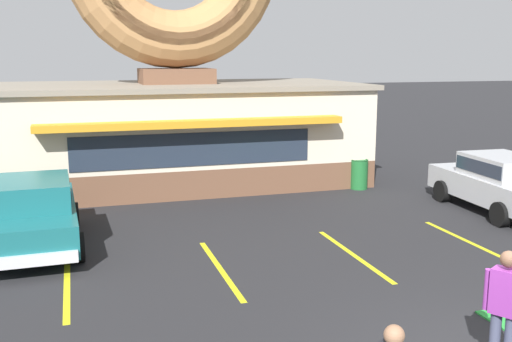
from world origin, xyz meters
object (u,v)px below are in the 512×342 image
object	(u,v)px
car_teal	(34,210)
pedestrian_clipboard_woman	(505,306)
trash_bin	(359,174)
car_silver	(499,181)

from	to	relation	value
car_teal	pedestrian_clipboard_woman	world-z (taller)	pedestrian_clipboard_woman
car_teal	trash_bin	distance (m)	10.36
car_teal	pedestrian_clipboard_woman	size ratio (longest dim) A/B	2.63
car_silver	car_teal	world-z (taller)	same
car_teal	trash_bin	size ratio (longest dim) A/B	4.73
car_teal	pedestrian_clipboard_woman	xyz separation A→B (m)	(6.39, -7.66, 0.10)
car_silver	car_teal	distance (m)	12.17
car_silver	trash_bin	distance (m)	4.49
car_teal	car_silver	bearing A→B (deg)	-1.79
car_silver	pedestrian_clipboard_woman	size ratio (longest dim) A/B	2.65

